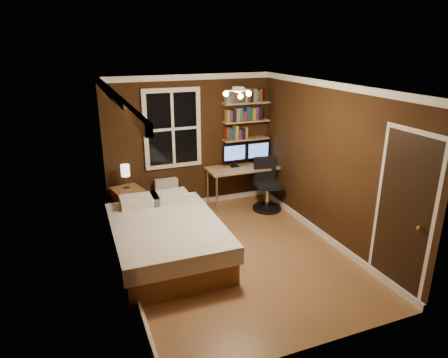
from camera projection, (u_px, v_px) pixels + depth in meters
name	position (u px, v px, depth m)	size (l,w,h in m)	color
floor	(234.00, 254.00, 6.05)	(4.20, 4.20, 0.00)	#98623D
wall_back	(191.00, 143.00, 7.49)	(3.20, 0.04, 2.50)	black
wall_left	(119.00, 191.00, 5.08)	(0.04, 4.20, 2.50)	black
wall_right	(329.00, 164.00, 6.20)	(0.04, 4.20, 2.50)	black
ceiling	(235.00, 86.00, 5.23)	(3.20, 4.20, 0.02)	white
window	(172.00, 129.00, 7.23)	(1.06, 0.06, 1.46)	white
door	(402.00, 216.00, 4.91)	(0.03, 0.82, 2.05)	black
door_knob	(419.00, 228.00, 4.64)	(0.06, 0.06, 0.06)	gold
ceiling_fixture	(238.00, 95.00, 5.18)	(0.44, 0.44, 0.18)	beige
bookshelf_lower	(246.00, 139.00, 7.76)	(0.92, 0.22, 0.03)	tan
books_row_lower	(246.00, 133.00, 7.71)	(0.42, 0.16, 0.23)	maroon
bookshelf_middle	(246.00, 121.00, 7.64)	(0.92, 0.22, 0.03)	tan
books_row_middle	(246.00, 114.00, 7.60)	(0.66, 0.16, 0.23)	navy
bookshelf_upper	(246.00, 103.00, 7.53)	(0.92, 0.22, 0.03)	tan
books_row_upper	(247.00, 96.00, 7.48)	(0.66, 0.16, 0.23)	#224F23
bed	(167.00, 239.00, 5.86)	(1.55, 2.13, 0.72)	brown
nightstand	(128.00, 204.00, 7.10)	(0.48, 0.48, 0.60)	brown
bedside_lamp	(126.00, 177.00, 6.93)	(0.15, 0.15, 0.43)	white
radiator	(167.00, 195.00, 7.51)	(0.42, 0.15, 0.63)	white
desk	(247.00, 169.00, 7.75)	(1.59, 0.60, 0.76)	tan
monitor_left	(234.00, 156.00, 7.64)	(0.47, 0.12, 0.44)	black
monitor_right	(258.00, 153.00, 7.82)	(0.47, 0.12, 0.44)	black
desk_lamp	(280.00, 153.00, 7.81)	(0.14, 0.32, 0.44)	silver
office_chair	(267.00, 190.00, 7.58)	(0.55, 0.55, 0.99)	black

